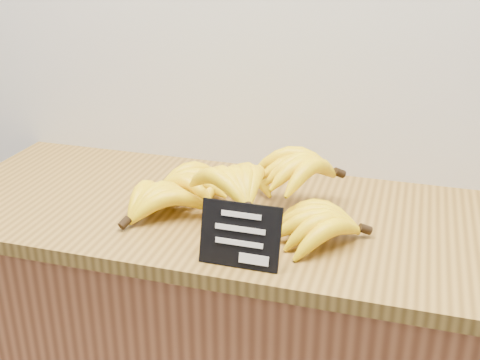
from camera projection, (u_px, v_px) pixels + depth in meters
The scene contains 3 objects.
counter_top at pixel (247, 216), 1.29m from camera, with size 1.36×0.54×0.03m, color olive.
chalkboard_sign at pixel (240, 235), 1.06m from camera, with size 0.15×0.01×0.12m, color black.
banana_pile at pixel (240, 190), 1.25m from camera, with size 0.56×0.35×0.12m.
Camera 1 is at (0.17, 1.64, 1.50)m, focal length 45.00 mm.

